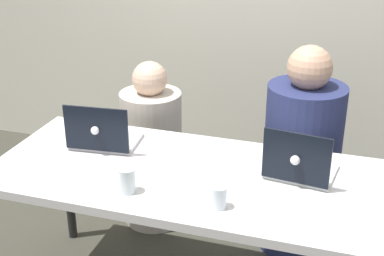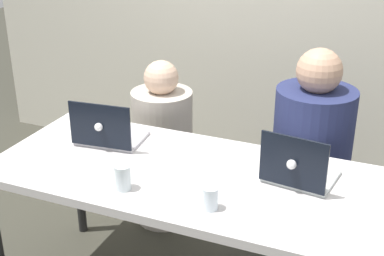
# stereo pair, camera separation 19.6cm
# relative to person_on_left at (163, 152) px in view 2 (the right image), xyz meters

# --- Properties ---
(desk) EXTENTS (1.76, 0.78, 0.75)m
(desk) POSITION_rel_person_on_left_xyz_m (0.44, -0.67, 0.23)
(desk) COLOR silver
(desk) RESTS_ON ground
(person_on_left) EXTENTS (0.44, 0.44, 1.03)m
(person_on_left) POSITION_rel_person_on_left_xyz_m (0.00, 0.00, 0.00)
(person_on_left) COLOR #BAAFA1
(person_on_left) RESTS_ON ground
(person_on_right) EXTENTS (0.45, 0.45, 1.19)m
(person_on_right) POSITION_rel_person_on_left_xyz_m (0.88, 0.00, 0.07)
(person_on_right) COLOR navy
(person_on_right) RESTS_ON ground
(laptop_back_left) EXTENTS (0.34, 0.29, 0.24)m
(laptop_back_left) POSITION_rel_person_on_left_xyz_m (-0.03, -0.55, 0.35)
(laptop_back_left) COLOR #B4B0B8
(laptop_back_left) RESTS_ON desk
(laptop_back_right) EXTENTS (0.32, 0.30, 0.24)m
(laptop_back_right) POSITION_rel_person_on_left_xyz_m (0.92, -0.57, 0.35)
(laptop_back_right) COLOR silver
(laptop_back_right) RESTS_ON desk
(water_glass_left) EXTENTS (0.07, 0.07, 0.11)m
(water_glass_left) POSITION_rel_person_on_left_xyz_m (0.26, -0.91, 0.34)
(water_glass_left) COLOR silver
(water_glass_left) RESTS_ON desk
(water_glass_right) EXTENTS (0.06, 0.06, 0.09)m
(water_glass_right) POSITION_rel_person_on_left_xyz_m (0.65, -0.91, 0.34)
(water_glass_right) COLOR silver
(water_glass_right) RESTS_ON desk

